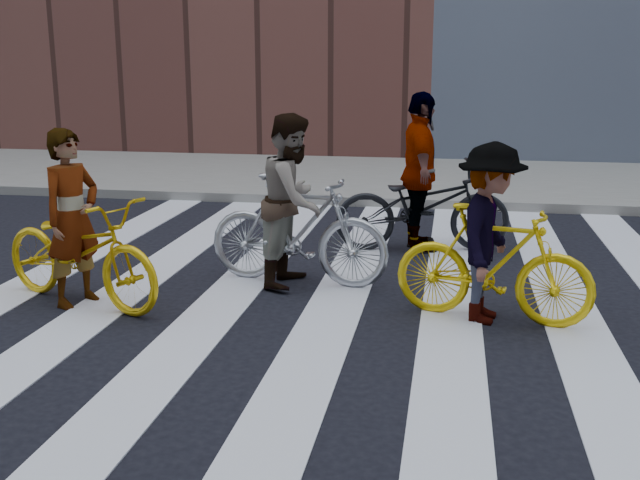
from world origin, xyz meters
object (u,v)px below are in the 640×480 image
(bike_yellow_right, at_px, (493,264))
(rider_rear, at_px, (420,173))
(bike_silver_mid, at_px, (298,230))
(rider_left, at_px, (72,218))
(bike_yellow_left, at_px, (80,251))
(rider_right, at_px, (489,234))
(rider_mid, at_px, (293,200))
(bike_dark_rear, at_px, (423,206))

(bike_yellow_right, relative_size, rider_rear, 0.91)
(bike_silver_mid, xyz_separation_m, rider_left, (-1.98, -1.02, 0.27))
(bike_yellow_left, height_order, bike_yellow_right, bike_yellow_right)
(bike_yellow_left, xyz_separation_m, rider_rear, (3.11, 2.67, 0.44))
(rider_right, bearing_deg, bike_yellow_left, 105.42)
(rider_mid, bearing_deg, bike_dark_rear, -30.46)
(bike_dark_rear, xyz_separation_m, rider_left, (-3.21, -2.67, 0.29))
(bike_yellow_left, xyz_separation_m, rider_mid, (1.88, 1.02, 0.36))
(bike_silver_mid, relative_size, rider_mid, 1.09)
(rider_right, bearing_deg, rider_rear, 29.00)
(bike_yellow_left, distance_m, rider_left, 0.32)
(bike_silver_mid, height_order, rider_right, rider_right)
(rider_left, height_order, rider_mid, rider_mid)
(bike_dark_rear, xyz_separation_m, rider_mid, (-1.28, -1.64, 0.33))
(bike_yellow_right, height_order, rider_rear, rider_rear)
(bike_silver_mid, distance_m, rider_left, 2.24)
(bike_silver_mid, height_order, bike_dark_rear, bike_silver_mid)
(rider_left, bearing_deg, bike_yellow_right, -65.41)
(rider_right, bearing_deg, bike_dark_rear, 27.93)
(rider_rear, bearing_deg, rider_left, 120.43)
(bike_dark_rear, bearing_deg, rider_rear, 80.27)
(bike_dark_rear, height_order, rider_mid, rider_mid)
(bike_silver_mid, height_order, bike_yellow_right, bike_silver_mid)
(rider_left, relative_size, rider_rear, 0.88)
(rider_left, xyz_separation_m, rider_rear, (3.16, 2.67, 0.12))
(bike_yellow_left, height_order, rider_rear, rider_rear)
(bike_yellow_right, xyz_separation_m, rider_right, (-0.05, -0.00, 0.28))
(bike_dark_rear, bearing_deg, bike_yellow_right, -173.15)
(bike_yellow_right, bearing_deg, bike_yellow_left, 105.38)
(rider_right, relative_size, rider_rear, 0.84)
(rider_right, bearing_deg, bike_silver_mid, 79.15)
(rider_mid, xyz_separation_m, rider_rear, (1.23, 1.64, 0.08))
(bike_yellow_left, bearing_deg, rider_rear, -27.72)
(bike_yellow_left, xyz_separation_m, bike_dark_rear, (3.16, 2.67, 0.03))
(bike_yellow_left, xyz_separation_m, bike_yellow_right, (3.89, 0.20, 0.00))
(rider_rear, bearing_deg, rider_right, -173.15)
(bike_yellow_right, distance_m, bike_dark_rear, 2.57)
(bike_silver_mid, bearing_deg, bike_yellow_left, 125.42)
(bike_silver_mid, bearing_deg, rider_right, -105.81)
(bike_dark_rear, bearing_deg, bike_yellow_left, 120.43)
(rider_rear, bearing_deg, bike_dark_rear, -99.73)
(bike_silver_mid, bearing_deg, bike_yellow_right, -105.28)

